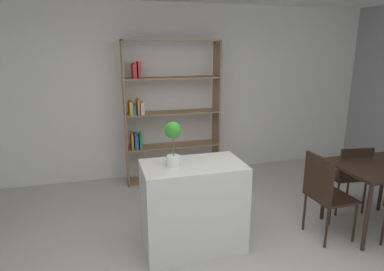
{
  "coord_description": "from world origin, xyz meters",
  "views": [
    {
      "loc": [
        -0.97,
        -2.53,
        2.08
      ],
      "look_at": [
        0.02,
        1.03,
        1.1
      ],
      "focal_mm": 31.3,
      "sensor_mm": 36.0,
      "label": 1
    }
  ],
  "objects_px": {
    "dining_table": "(379,173)",
    "dining_chair_island_side": "(324,190)",
    "potted_plant_on_island": "(173,140)",
    "open_bookshelf": "(165,112)",
    "kitchen_island": "(193,206)",
    "dining_chair_far": "(350,173)"
  },
  "relations": [
    {
      "from": "dining_table",
      "to": "dining_chair_island_side",
      "type": "xyz_separation_m",
      "value": [
        -0.71,
        -0.0,
        -0.12
      ]
    },
    {
      "from": "potted_plant_on_island",
      "to": "open_bookshelf",
      "type": "xyz_separation_m",
      "value": [
        0.29,
        1.92,
        -0.1
      ]
    },
    {
      "from": "kitchen_island",
      "to": "potted_plant_on_island",
      "type": "distance_m",
      "value": 0.76
    },
    {
      "from": "kitchen_island",
      "to": "dining_table",
      "type": "distance_m",
      "value": 2.16
    },
    {
      "from": "potted_plant_on_island",
      "to": "dining_chair_island_side",
      "type": "relative_size",
      "value": 0.46
    },
    {
      "from": "kitchen_island",
      "to": "dining_table",
      "type": "xyz_separation_m",
      "value": [
        2.14,
        -0.22,
        0.23
      ]
    },
    {
      "from": "dining_chair_island_side",
      "to": "potted_plant_on_island",
      "type": "bearing_deg",
      "value": 79.6
    },
    {
      "from": "dining_chair_far",
      "to": "dining_chair_island_side",
      "type": "relative_size",
      "value": 0.92
    },
    {
      "from": "potted_plant_on_island",
      "to": "kitchen_island",
      "type": "bearing_deg",
      "value": -1.76
    },
    {
      "from": "potted_plant_on_island",
      "to": "dining_chair_far",
      "type": "xyz_separation_m",
      "value": [
        2.32,
        0.21,
        -0.67
      ]
    },
    {
      "from": "potted_plant_on_island",
      "to": "dining_table",
      "type": "bearing_deg",
      "value": -5.49
    },
    {
      "from": "open_bookshelf",
      "to": "dining_table",
      "type": "distance_m",
      "value": 2.99
    },
    {
      "from": "kitchen_island",
      "to": "dining_table",
      "type": "height_order",
      "value": "kitchen_island"
    },
    {
      "from": "kitchen_island",
      "to": "open_bookshelf",
      "type": "relative_size",
      "value": 0.47
    },
    {
      "from": "open_bookshelf",
      "to": "dining_chair_island_side",
      "type": "xyz_separation_m",
      "value": [
        1.33,
        -2.15,
        -0.53
      ]
    },
    {
      "from": "open_bookshelf",
      "to": "dining_chair_island_side",
      "type": "bearing_deg",
      "value": -58.26
    },
    {
      "from": "open_bookshelf",
      "to": "dining_chair_far",
      "type": "height_order",
      "value": "open_bookshelf"
    },
    {
      "from": "potted_plant_on_island",
      "to": "dining_table",
      "type": "xyz_separation_m",
      "value": [
        2.34,
        -0.22,
        -0.51
      ]
    },
    {
      "from": "dining_table",
      "to": "dining_chair_island_side",
      "type": "height_order",
      "value": "dining_chair_island_side"
    },
    {
      "from": "dining_chair_far",
      "to": "dining_chair_island_side",
      "type": "distance_m",
      "value": 0.83
    },
    {
      "from": "dining_table",
      "to": "dining_chair_far",
      "type": "relative_size",
      "value": 1.11
    },
    {
      "from": "potted_plant_on_island",
      "to": "dining_chair_far",
      "type": "distance_m",
      "value": 2.43
    }
  ]
}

